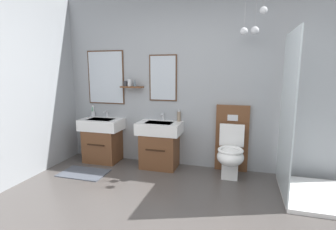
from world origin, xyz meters
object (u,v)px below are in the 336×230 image
object	(u,v)px
toothbrush_cup	(93,113)
vanity_sink_right	(160,143)
toilet	(231,150)
shower_tray	(311,165)
vanity_sink_left	(103,139)
soap_dispenser	(179,116)

from	to	relation	value
toothbrush_cup	vanity_sink_right	bearing A→B (deg)	-6.84
toilet	shower_tray	distance (m)	1.04
vanity_sink_left	toilet	bearing A→B (deg)	-0.30
toothbrush_cup	vanity_sink_left	bearing A→B (deg)	-30.48
vanity_sink_left	toilet	xyz separation A→B (m)	(2.08, -0.01, -0.01)
toilet	toothbrush_cup	size ratio (longest dim) A/B	5.10
vanity_sink_left	soap_dispenser	bearing A→B (deg)	7.22
soap_dispenser	shower_tray	size ratio (longest dim) A/B	0.10
vanity_sink_left	toilet	size ratio (longest dim) A/B	0.72
vanity_sink_right	shower_tray	size ratio (longest dim) A/B	0.37
vanity_sink_right	soap_dispenser	world-z (taller)	soap_dispenser
soap_dispenser	shower_tray	distance (m)	1.91
toilet	soap_dispenser	world-z (taller)	toilet
toothbrush_cup	shower_tray	xyz separation A→B (m)	(3.28, -0.59, -0.37)
toilet	toothbrush_cup	world-z (taller)	toilet
vanity_sink_left	soap_dispenser	distance (m)	1.34
toothbrush_cup	shower_tray	distance (m)	3.36
vanity_sink_right	toothbrush_cup	world-z (taller)	toothbrush_cup
toilet	toothbrush_cup	distance (m)	2.38
vanity_sink_right	shower_tray	xyz separation A→B (m)	(2.03, -0.44, 0.01)
toilet	shower_tray	size ratio (longest dim) A/B	0.51
vanity_sink_right	soap_dispenser	distance (m)	0.52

